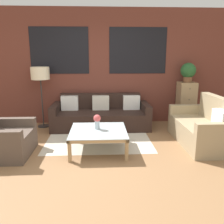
{
  "coord_description": "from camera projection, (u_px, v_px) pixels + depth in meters",
  "views": [
    {
      "loc": [
        0.02,
        -3.54,
        1.69
      ],
      "look_at": [
        0.26,
        1.21,
        0.55
      ],
      "focal_mm": 38.0,
      "sensor_mm": 36.0,
      "label": 1
    }
  ],
  "objects": [
    {
      "name": "settee_vintage",
      "position": [
        203.0,
        128.0,
        4.6
      ],
      "size": [
        0.8,
        1.61,
        0.92
      ],
      "color": "tan",
      "rests_on": "ground_plane"
    },
    {
      "name": "wall_back_brick",
      "position": [
        99.0,
        67.0,
        5.87
      ],
      "size": [
        8.4,
        0.09,
        2.8
      ],
      "color": "brown",
      "rests_on": "ground_plane"
    },
    {
      "name": "floor_lamp",
      "position": [
        40.0,
        75.0,
        5.5
      ],
      "size": [
        0.43,
        0.43,
        1.43
      ],
      "color": "#2D2D2D",
      "rests_on": "ground_plane"
    },
    {
      "name": "flower_vase",
      "position": [
        97.0,
        121.0,
        4.27
      ],
      "size": [
        0.13,
        0.13,
        0.27
      ],
      "color": "#ADBCC6",
      "rests_on": "coffee_table"
    },
    {
      "name": "ground_plane",
      "position": [
        100.0,
        163.0,
        3.83
      ],
      "size": [
        16.0,
        16.0,
        0.0
      ],
      "primitive_type": "plane",
      "color": "#8E6642"
    },
    {
      "name": "armchair_corner",
      "position": [
        4.0,
        140.0,
        4.07
      ],
      "size": [
        0.8,
        0.92,
        0.84
      ],
      "color": "brown",
      "rests_on": "ground_plane"
    },
    {
      "name": "potted_plant",
      "position": [
        188.0,
        71.0,
        5.73
      ],
      "size": [
        0.37,
        0.37,
        0.47
      ],
      "color": "brown",
      "rests_on": "drawer_cabinet"
    },
    {
      "name": "drawer_cabinet",
      "position": [
        186.0,
        103.0,
        5.92
      ],
      "size": [
        0.41,
        0.41,
        1.05
      ],
      "color": "tan",
      "rests_on": "ground_plane"
    },
    {
      "name": "rug",
      "position": [
        99.0,
        138.0,
        4.96
      ],
      "size": [
        2.1,
        1.72,
        0.0
      ],
      "color": "beige",
      "rests_on": "ground_plane"
    },
    {
      "name": "coffee_table",
      "position": [
        98.0,
        133.0,
        4.26
      ],
      "size": [
        1.0,
        1.0,
        0.38
      ],
      "color": "silver",
      "rests_on": "ground_plane"
    },
    {
      "name": "couch_dark",
      "position": [
        101.0,
        116.0,
        5.66
      ],
      "size": [
        2.27,
        0.88,
        0.78
      ],
      "color": "black",
      "rests_on": "ground_plane"
    }
  ]
}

